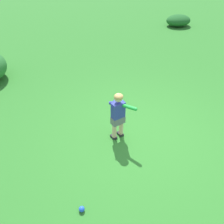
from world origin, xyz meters
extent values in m
plane|color=#2D7528|center=(0.00, 0.00, 0.00)|extent=(40.00, 40.00, 0.00)
cube|color=#232328|center=(-0.60, 0.11, 0.03)|extent=(0.11, 0.16, 0.05)
cylinder|color=#DBB28E|center=(-0.59, 0.09, 0.21)|extent=(0.09, 0.09, 0.34)
cube|color=#232328|center=(-0.43, 0.13, 0.03)|extent=(0.11, 0.16, 0.05)
cylinder|color=#DBB28E|center=(-0.42, 0.12, 0.21)|extent=(0.09, 0.09, 0.34)
cube|color=slate|center=(-0.51, 0.10, 0.46)|extent=(0.29, 0.19, 0.16)
cube|color=#2D3893|center=(-0.51, 0.10, 0.71)|extent=(0.27, 0.19, 0.34)
sphere|color=#DBB28E|center=(-0.51, 0.10, 1.00)|extent=(0.17, 0.17, 0.17)
ellipsoid|color=tan|center=(-0.51, 0.09, 1.02)|extent=(0.20, 0.20, 0.11)
sphere|color=green|center=(-0.53, 0.24, 0.80)|extent=(0.04, 0.04, 0.04)
cylinder|color=black|center=(-0.49, 0.16, 0.81)|extent=(0.09, 0.14, 0.05)
cylinder|color=green|center=(-0.37, -0.05, 0.85)|extent=(0.23, 0.34, 0.11)
sphere|color=green|center=(-0.29, -0.20, 0.87)|extent=(0.07, 0.07, 0.07)
cylinder|color=#2D3893|center=(-0.56, 0.20, 0.81)|extent=(0.23, 0.29, 0.14)
cylinder|color=#2D3893|center=(-0.49, 0.21, 0.81)|extent=(0.28, 0.23, 0.14)
sphere|color=blue|center=(-1.70, -1.19, 0.05)|extent=(0.09, 0.09, 0.09)
ellipsoid|color=#1E5B23|center=(5.44, 6.11, 0.26)|extent=(1.22, 0.99, 0.52)
camera|label=1|loc=(-1.99, -3.05, 3.31)|focal=35.95mm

